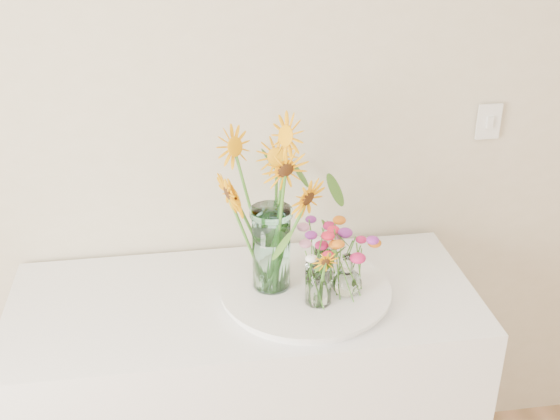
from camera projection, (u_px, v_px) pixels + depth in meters
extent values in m
cube|color=white|center=(247.00, 411.00, 2.30)|extent=(1.40, 0.60, 0.90)
cylinder|color=white|center=(306.00, 292.00, 2.10)|extent=(0.49, 0.49, 0.02)
cylinder|color=#BBFCF0|center=(271.00, 249.00, 2.05)|extent=(0.14, 0.14, 0.26)
cylinder|color=white|center=(318.00, 284.00, 2.00)|extent=(0.08, 0.08, 0.13)
cylinder|color=white|center=(325.00, 258.00, 2.15)|extent=(0.07, 0.07, 0.11)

